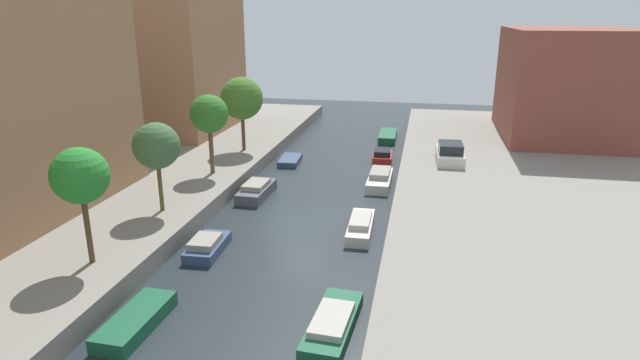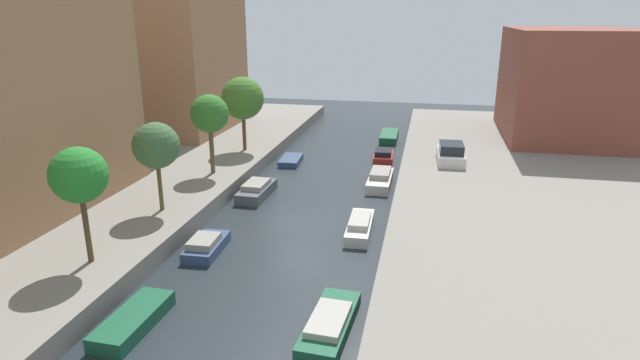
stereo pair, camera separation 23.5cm
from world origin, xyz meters
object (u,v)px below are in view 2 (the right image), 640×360
moored_boat_left_1 (133,320)px  moored_boat_right_4 (383,156)px  low_block_right (569,84)px  moored_boat_left_4 (291,160)px  street_tree_3 (209,114)px  street_tree_4 (243,98)px  street_tree_1 (79,176)px  moored_boat_left_2 (206,245)px  moored_boat_right_5 (389,136)px  moored_boat_right_3 (380,179)px  apartment_tower_far (167,19)px  street_tree_2 (156,146)px  moored_boat_right_2 (360,226)px  parked_car (451,154)px  moored_boat_left_3 (257,190)px  moored_boat_right_1 (330,323)px

moored_boat_left_1 → moored_boat_right_4: size_ratio=1.21×
low_block_right → moored_boat_left_4: size_ratio=4.05×
street_tree_3 → street_tree_4: bearing=90.0°
low_block_right → street_tree_1: 38.61m
moored_boat_left_2 → moored_boat_right_5: 26.36m
moored_boat_left_2 → moored_boat_right_3: bearing=59.0°
apartment_tower_far → street_tree_2: 22.40m
street_tree_3 → moored_boat_right_4: bearing=39.4°
apartment_tower_far → street_tree_4: size_ratio=3.44×
street_tree_1 → moored_boat_right_2: bearing=35.9°
street_tree_4 → moored_boat_left_1: 22.99m
street_tree_3 → parked_car: size_ratio=1.24×
low_block_right → moored_boat_right_4: (-14.57, -7.49, -5.04)m
low_block_right → street_tree_1: size_ratio=2.54×
street_tree_3 → moored_boat_right_3: bearing=13.5°
parked_car → moored_boat_left_4: 12.03m
street_tree_3 → moored_boat_right_5: size_ratio=1.13×
low_block_right → moored_boat_left_1: low_block_right is taller
apartment_tower_far → moored_boat_left_2: bearing=-60.6°
moored_boat_left_1 → moored_boat_left_3: moored_boat_left_3 is taller
low_block_right → street_tree_4: 26.96m
street_tree_1 → moored_boat_left_3: size_ratio=1.29×
moored_boat_left_3 → street_tree_1: bearing=-105.9°
street_tree_1 → moored_boat_right_2: (10.57, 7.64, -4.44)m
moored_boat_right_2 → low_block_right: bearing=56.3°
street_tree_4 → moored_boat_right_1: 24.00m
parked_car → street_tree_1: bearing=-128.9°
street_tree_2 → moored_boat_right_1: size_ratio=1.08×
apartment_tower_far → parked_car: bearing=-15.5°
street_tree_4 → moored_boat_right_4: street_tree_4 is taller
moored_boat_left_4 → moored_boat_right_2: size_ratio=0.76×
moored_boat_left_2 → moored_boat_left_1: bearing=-90.4°
street_tree_3 → moored_boat_right_2: size_ratio=1.24×
street_tree_1 → moored_boat_left_2: street_tree_1 is taller
street_tree_1 → moored_boat_right_4: size_ratio=1.61×
moored_boat_left_1 → moored_boat_left_2: size_ratio=1.19×
moored_boat_left_1 → moored_boat_left_2: moored_boat_left_2 is taller
moored_boat_left_4 → moored_boat_right_2: bearing=-60.2°
street_tree_4 → moored_boat_right_3: bearing=-18.4°
street_tree_3 → moored_boat_right_5: street_tree_3 is taller
moored_boat_right_3 → street_tree_1: bearing=-124.4°
street_tree_2 → moored_boat_right_3: 15.04m
street_tree_2 → street_tree_3: street_tree_3 is taller
street_tree_1 → moored_boat_left_4: bearing=79.9°
moored_boat_right_4 → street_tree_4: bearing=-167.1°
moored_boat_left_4 → parked_car: bearing=-3.7°
moored_boat_right_1 → street_tree_2: bearing=143.9°
street_tree_2 → moored_boat_right_5: street_tree_2 is taller
street_tree_2 → moored_boat_left_3: bearing=59.2°
moored_boat_left_2 → moored_boat_right_5: size_ratio=0.69×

